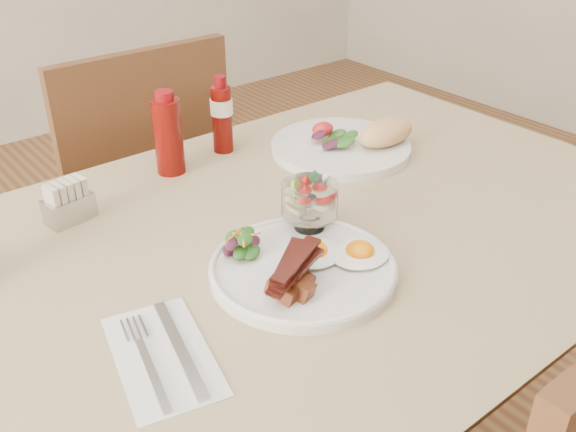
{
  "coord_description": "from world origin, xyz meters",
  "views": [
    {
      "loc": [
        -0.6,
        -0.7,
        1.31
      ],
      "look_at": [
        -0.07,
        -0.04,
        0.82
      ],
      "focal_mm": 40.0,
      "sensor_mm": 36.0,
      "label": 1
    }
  ],
  "objects_px": {
    "table": "(303,271)",
    "hot_sauce_bottle": "(222,115)",
    "main_plate": "(303,270)",
    "fruit_cup": "(309,200)",
    "second_plate": "(351,143)",
    "sugar_caddy": "(68,204)",
    "ketchup_bottle": "(168,135)",
    "chair_far": "(136,198)"
  },
  "relations": [
    {
      "from": "table",
      "to": "hot_sauce_bottle",
      "type": "bearing_deg",
      "value": 78.7
    },
    {
      "from": "table",
      "to": "fruit_cup",
      "type": "height_order",
      "value": "fruit_cup"
    },
    {
      "from": "hot_sauce_bottle",
      "to": "ketchup_bottle",
      "type": "bearing_deg",
      "value": -172.22
    },
    {
      "from": "main_plate",
      "to": "fruit_cup",
      "type": "height_order",
      "value": "fruit_cup"
    },
    {
      "from": "table",
      "to": "sugar_caddy",
      "type": "xyz_separation_m",
      "value": [
        -0.29,
        0.27,
        0.12
      ]
    },
    {
      "from": "main_plate",
      "to": "hot_sauce_bottle",
      "type": "relative_size",
      "value": 1.74
    },
    {
      "from": "main_plate",
      "to": "hot_sauce_bottle",
      "type": "xyz_separation_m",
      "value": [
        0.16,
        0.44,
        0.07
      ]
    },
    {
      "from": "fruit_cup",
      "to": "ketchup_bottle",
      "type": "distance_m",
      "value": 0.35
    },
    {
      "from": "chair_far",
      "to": "ketchup_bottle",
      "type": "distance_m",
      "value": 0.46
    },
    {
      "from": "second_plate",
      "to": "ketchup_bottle",
      "type": "bearing_deg",
      "value": 156.12
    },
    {
      "from": "hot_sauce_bottle",
      "to": "sugar_caddy",
      "type": "xyz_separation_m",
      "value": [
        -0.36,
        -0.08,
        -0.05
      ]
    },
    {
      "from": "second_plate",
      "to": "sugar_caddy",
      "type": "distance_m",
      "value": 0.58
    },
    {
      "from": "second_plate",
      "to": "sugar_caddy",
      "type": "bearing_deg",
      "value": 170.62
    },
    {
      "from": "table",
      "to": "main_plate",
      "type": "height_order",
      "value": "main_plate"
    },
    {
      "from": "chair_far",
      "to": "hot_sauce_bottle",
      "type": "height_order",
      "value": "chair_far"
    },
    {
      "from": "chair_far",
      "to": "sugar_caddy",
      "type": "relative_size",
      "value": 10.83
    },
    {
      "from": "fruit_cup",
      "to": "second_plate",
      "type": "distance_m",
      "value": 0.35
    },
    {
      "from": "main_plate",
      "to": "ketchup_bottle",
      "type": "height_order",
      "value": "ketchup_bottle"
    },
    {
      "from": "table",
      "to": "main_plate",
      "type": "bearing_deg",
      "value": -130.81
    },
    {
      "from": "table",
      "to": "fruit_cup",
      "type": "distance_m",
      "value": 0.16
    },
    {
      "from": "second_plate",
      "to": "chair_far",
      "type": "bearing_deg",
      "value": 119.25
    },
    {
      "from": "main_plate",
      "to": "fruit_cup",
      "type": "xyz_separation_m",
      "value": [
        0.08,
        0.08,
        0.06
      ]
    },
    {
      "from": "chair_far",
      "to": "hot_sauce_bottle",
      "type": "relative_size",
      "value": 5.78
    },
    {
      "from": "main_plate",
      "to": "ketchup_bottle",
      "type": "distance_m",
      "value": 0.43
    },
    {
      "from": "ketchup_bottle",
      "to": "sugar_caddy",
      "type": "xyz_separation_m",
      "value": [
        -0.23,
        -0.06,
        -0.04
      ]
    },
    {
      "from": "ketchup_bottle",
      "to": "hot_sauce_bottle",
      "type": "xyz_separation_m",
      "value": [
        0.13,
        0.02,
        0.0
      ]
    },
    {
      "from": "chair_far",
      "to": "main_plate",
      "type": "relative_size",
      "value": 3.32
    },
    {
      "from": "main_plate",
      "to": "second_plate",
      "type": "bearing_deg",
      "value": 37.3
    },
    {
      "from": "table",
      "to": "second_plate",
      "type": "bearing_deg",
      "value": 32.39
    },
    {
      "from": "table",
      "to": "main_plate",
      "type": "xyz_separation_m",
      "value": [
        -0.09,
        -0.1,
        0.1
      ]
    },
    {
      "from": "main_plate",
      "to": "ketchup_bottle",
      "type": "xyz_separation_m",
      "value": [
        0.02,
        0.43,
        0.07
      ]
    },
    {
      "from": "fruit_cup",
      "to": "hot_sauce_bottle",
      "type": "xyz_separation_m",
      "value": [
        0.08,
        0.37,
        0.01
      ]
    },
    {
      "from": "main_plate",
      "to": "ketchup_bottle",
      "type": "relative_size",
      "value": 1.71
    },
    {
      "from": "table",
      "to": "ketchup_bottle",
      "type": "relative_size",
      "value": 8.11
    },
    {
      "from": "table",
      "to": "chair_far",
      "type": "relative_size",
      "value": 1.43
    },
    {
      "from": "table",
      "to": "second_plate",
      "type": "height_order",
      "value": "second_plate"
    },
    {
      "from": "fruit_cup",
      "to": "hot_sauce_bottle",
      "type": "height_order",
      "value": "hot_sauce_bottle"
    },
    {
      "from": "ketchup_bottle",
      "to": "table",
      "type": "bearing_deg",
      "value": -78.51
    },
    {
      "from": "ketchup_bottle",
      "to": "sugar_caddy",
      "type": "height_order",
      "value": "ketchup_bottle"
    },
    {
      "from": "table",
      "to": "hot_sauce_bottle",
      "type": "relative_size",
      "value": 8.26
    },
    {
      "from": "chair_far",
      "to": "ketchup_bottle",
      "type": "bearing_deg",
      "value": -101.02
    },
    {
      "from": "fruit_cup",
      "to": "main_plate",
      "type": "bearing_deg",
      "value": -135.17
    }
  ]
}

